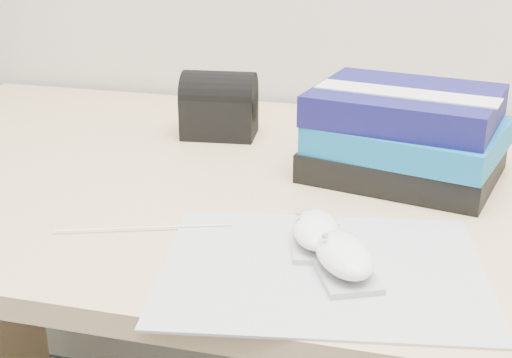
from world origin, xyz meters
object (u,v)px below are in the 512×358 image
(desk, at_px, (335,301))
(pouch, at_px, (219,105))
(mouse_rear, at_px, (316,232))
(mouse_front, at_px, (344,257))
(book_stack, at_px, (406,134))

(desk, distance_m, pouch, 0.38)
(desk, height_order, mouse_rear, mouse_rear)
(desk, relative_size, mouse_front, 13.07)
(mouse_front, relative_size, book_stack, 0.40)
(pouch, bearing_deg, mouse_front, -57.27)
(desk, bearing_deg, pouch, 154.98)
(desk, distance_m, book_stack, 0.31)
(mouse_rear, bearing_deg, pouch, 122.27)
(mouse_rear, xyz_separation_m, mouse_front, (0.04, -0.06, 0.00))
(pouch, bearing_deg, desk, -25.02)
(mouse_front, bearing_deg, mouse_rear, 125.66)
(mouse_rear, bearing_deg, mouse_front, -54.34)
(mouse_rear, distance_m, mouse_front, 0.07)
(mouse_front, distance_m, pouch, 0.52)
(desk, xyz_separation_m, pouch, (-0.23, 0.11, 0.29))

